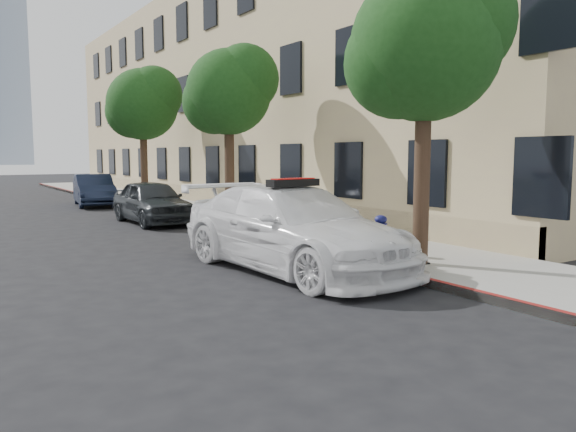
{
  "coord_description": "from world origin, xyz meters",
  "views": [
    {
      "loc": [
        -5.03,
        -9.56,
        2.24
      ],
      "look_at": [
        1.14,
        -0.05,
        1.0
      ],
      "focal_mm": 35.0,
      "sensor_mm": 36.0,
      "label": 1
    }
  ],
  "objects_px": {
    "parked_car_far": "(94,190)",
    "traffic_cone": "(417,246)",
    "police_car": "(293,228)",
    "fire_hydrant": "(381,235)",
    "parked_car_mid": "(152,202)"
  },
  "relations": [
    {
      "from": "parked_car_far",
      "to": "traffic_cone",
      "type": "relative_size",
      "value": 6.06
    },
    {
      "from": "parked_car_mid",
      "to": "fire_hydrant",
      "type": "bearing_deg",
      "value": -79.28
    },
    {
      "from": "parked_car_far",
      "to": "traffic_cone",
      "type": "bearing_deg",
      "value": -76.64
    },
    {
      "from": "traffic_cone",
      "to": "parked_car_far",
      "type": "bearing_deg",
      "value": 95.36
    },
    {
      "from": "traffic_cone",
      "to": "fire_hydrant",
      "type": "bearing_deg",
      "value": 85.68
    },
    {
      "from": "police_car",
      "to": "parked_car_far",
      "type": "distance_m",
      "value": 16.32
    },
    {
      "from": "police_car",
      "to": "parked_car_mid",
      "type": "relative_size",
      "value": 1.39
    },
    {
      "from": "fire_hydrant",
      "to": "parked_car_far",
      "type": "bearing_deg",
      "value": 94.27
    },
    {
      "from": "police_car",
      "to": "fire_hydrant",
      "type": "xyz_separation_m",
      "value": [
        2.02,
        -0.27,
        -0.27
      ]
    },
    {
      "from": "parked_car_mid",
      "to": "fire_hydrant",
      "type": "height_order",
      "value": "parked_car_mid"
    },
    {
      "from": "parked_car_far",
      "to": "parked_car_mid",
      "type": "bearing_deg",
      "value": -82.0
    },
    {
      "from": "police_car",
      "to": "fire_hydrant",
      "type": "height_order",
      "value": "police_car"
    },
    {
      "from": "parked_car_far",
      "to": "fire_hydrant",
      "type": "bearing_deg",
      "value": -75.99
    },
    {
      "from": "parked_car_far",
      "to": "fire_hydrant",
      "type": "height_order",
      "value": "parked_car_far"
    },
    {
      "from": "police_car",
      "to": "parked_car_far",
      "type": "xyz_separation_m",
      "value": [
        0.28,
        16.31,
        -0.13
      ]
    }
  ]
}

